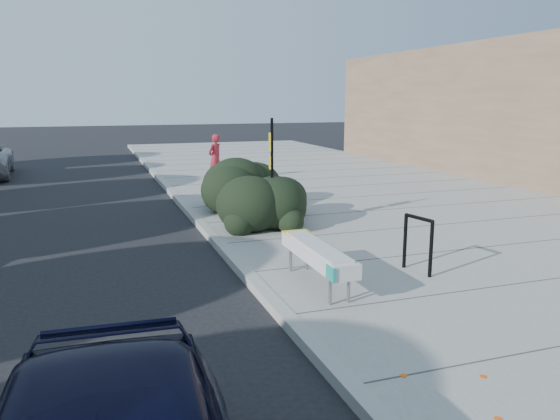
{
  "coord_description": "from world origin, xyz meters",
  "views": [
    {
      "loc": [
        -2.45,
        -6.67,
        3.1
      ],
      "look_at": [
        0.92,
        2.98,
        1.0
      ],
      "focal_mm": 35.0,
      "sensor_mm": 36.0,
      "label": 1
    }
  ],
  "objects_px": {
    "bike_rack": "(418,239)",
    "pedestrian": "(215,158)",
    "sign_post": "(271,166)",
    "bench": "(317,254)"
  },
  "relations": [
    {
      "from": "bench",
      "to": "sign_post",
      "type": "distance_m",
      "value": 4.14
    },
    {
      "from": "bench",
      "to": "sign_post",
      "type": "xyz_separation_m",
      "value": [
        0.56,
        4.0,
        0.9
      ]
    },
    {
      "from": "bike_rack",
      "to": "sign_post",
      "type": "distance_m",
      "value": 4.24
    },
    {
      "from": "bench",
      "to": "bike_rack",
      "type": "distance_m",
      "value": 1.9
    },
    {
      "from": "sign_post",
      "to": "pedestrian",
      "type": "height_order",
      "value": "sign_post"
    },
    {
      "from": "bench",
      "to": "sign_post",
      "type": "relative_size",
      "value": 0.88
    },
    {
      "from": "bench",
      "to": "sign_post",
      "type": "height_order",
      "value": "sign_post"
    },
    {
      "from": "bike_rack",
      "to": "bench",
      "type": "bearing_deg",
      "value": 170.65
    },
    {
      "from": "bike_rack",
      "to": "pedestrian",
      "type": "distance_m",
      "value": 11.61
    },
    {
      "from": "bench",
      "to": "pedestrian",
      "type": "distance_m",
      "value": 11.68
    }
  ]
}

